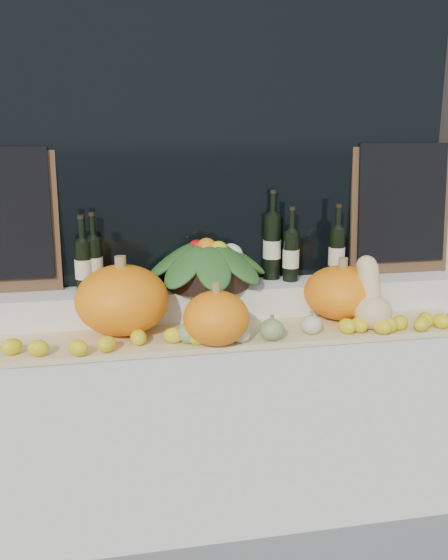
# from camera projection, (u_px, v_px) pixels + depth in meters

# --- Properties ---
(storefront_facade) EXTENTS (7.00, 0.94, 4.50)m
(storefront_facade) POSITION_uv_depth(u_px,v_px,m) (193.00, 18.00, 3.06)
(storefront_facade) COLOR beige
(storefront_facade) RESTS_ON ground
(display_sill) EXTENTS (2.30, 0.55, 0.88)m
(display_sill) POSITION_uv_depth(u_px,v_px,m) (221.00, 420.00, 2.84)
(display_sill) COLOR silver
(display_sill) RESTS_ON ground
(rear_tier) EXTENTS (2.30, 0.25, 0.16)m
(rear_tier) POSITION_uv_depth(u_px,v_px,m) (215.00, 301.00, 2.85)
(rear_tier) COLOR silver
(rear_tier) RESTS_ON display_sill
(straw_bedding) EXTENTS (2.10, 0.32, 0.02)m
(straw_bedding) POSITION_uv_depth(u_px,v_px,m) (226.00, 335.00, 2.61)
(straw_bedding) COLOR tan
(straw_bedding) RESTS_ON display_sill
(pumpkin_left) EXTENTS (0.49, 0.49, 0.29)m
(pumpkin_left) POSITION_uv_depth(u_px,v_px,m) (122.00, 300.00, 2.56)
(pumpkin_left) COLOR orange
(pumpkin_left) RESTS_ON straw_bedding
(pumpkin_right) EXTENTS (0.42, 0.42, 0.24)m
(pumpkin_right) POSITION_uv_depth(u_px,v_px,m) (342.00, 293.00, 2.76)
(pumpkin_right) COLOR orange
(pumpkin_right) RESTS_ON straw_bedding
(pumpkin_center) EXTENTS (0.30, 0.30, 0.22)m
(pumpkin_center) POSITION_uv_depth(u_px,v_px,m) (216.00, 318.00, 2.45)
(pumpkin_center) COLOR orange
(pumpkin_center) RESTS_ON straw_bedding
(butternut_squash) EXTENTS (0.16, 0.22, 0.30)m
(butternut_squash) POSITION_uv_depth(u_px,v_px,m) (371.00, 300.00, 2.65)
(butternut_squash) COLOR #E3BB85
(butternut_squash) RESTS_ON straw_bedding
(decorative_gourds) EXTENTS (0.61, 0.14, 0.14)m
(decorative_gourds) POSITION_uv_depth(u_px,v_px,m) (243.00, 330.00, 2.50)
(decorative_gourds) COLOR #275D1B
(decorative_gourds) RESTS_ON straw_bedding
(lemon_heap) EXTENTS (2.20, 0.16, 0.06)m
(lemon_heap) POSITION_uv_depth(u_px,v_px,m) (232.00, 334.00, 2.49)
(lemon_heap) COLOR yellow
(lemon_heap) RESTS_ON straw_bedding
(produce_bowl) EXTENTS (0.58, 0.58, 0.23)m
(produce_bowl) POSITION_uv_depth(u_px,v_px,m) (207.00, 263.00, 2.78)
(produce_bowl) COLOR black
(produce_bowl) RESTS_ON rear_tier
(wine_bottle_far_left) EXTENTS (0.08, 0.08, 0.34)m
(wine_bottle_far_left) POSITION_uv_depth(u_px,v_px,m) (84.00, 265.00, 2.69)
(wine_bottle_far_left) COLOR black
(wine_bottle_far_left) RESTS_ON rear_tier
(wine_bottle_near_left) EXTENTS (0.08, 0.08, 0.34)m
(wine_bottle_near_left) POSITION_uv_depth(u_px,v_px,m) (94.00, 263.00, 2.72)
(wine_bottle_near_left) COLOR black
(wine_bottle_near_left) RESTS_ON rear_tier
(wine_bottle_tall) EXTENTS (0.08, 0.08, 0.42)m
(wine_bottle_tall) POSITION_uv_depth(u_px,v_px,m) (272.00, 246.00, 2.90)
(wine_bottle_tall) COLOR black
(wine_bottle_tall) RESTS_ON rear_tier
(wine_bottle_near_right) EXTENTS (0.08, 0.08, 0.35)m
(wine_bottle_near_right) POSITION_uv_depth(u_px,v_px,m) (291.00, 255.00, 2.87)
(wine_bottle_near_right) COLOR black
(wine_bottle_near_right) RESTS_ON rear_tier
(wine_bottle_far_right) EXTENTS (0.08, 0.08, 0.35)m
(wine_bottle_far_right) POSITION_uv_depth(u_px,v_px,m) (337.00, 253.00, 2.90)
(wine_bottle_far_right) COLOR black
(wine_bottle_far_right) RESTS_ON rear_tier
(chalkboard_right) EXTENTS (0.50, 0.08, 0.62)m
(chalkboard_right) POSITION_uv_depth(u_px,v_px,m) (401.00, 206.00, 2.98)
(chalkboard_right) COLOR #4C331E
(chalkboard_right) RESTS_ON rear_tier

